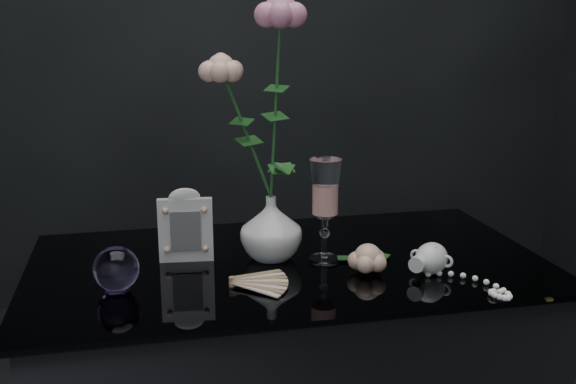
{
  "coord_description": "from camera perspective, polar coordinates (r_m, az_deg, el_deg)",
  "views": [
    {
      "loc": [
        -0.29,
        -1.23,
        1.24
      ],
      "look_at": [
        -0.01,
        0.0,
        0.92
      ],
      "focal_mm": 42.0,
      "sensor_mm": 36.0,
      "label": 1
    }
  ],
  "objects": [
    {
      "name": "roses",
      "position": [
        1.33,
        -2.25,
        7.79
      ],
      "size": [
        0.2,
        0.11,
        0.45
      ],
      "color": "#EAAB94",
      "rests_on": "vase"
    },
    {
      "name": "paperweight",
      "position": [
        1.28,
        -14.33,
        -6.32
      ],
      "size": [
        0.1,
        0.1,
        0.08
      ],
      "primitive_type": null,
      "rotation": [
        0.0,
        0.0,
        -0.21
      ],
      "color": "#9D81D2",
      "rests_on": "table"
    },
    {
      "name": "loose_rose",
      "position": [
        1.34,
        6.78,
        -5.58
      ],
      "size": [
        0.18,
        0.21,
        0.06
      ],
      "primitive_type": null,
      "rotation": [
        0.0,
        0.0,
        0.38
      ],
      "color": "#DFAD90",
      "rests_on": "table"
    },
    {
      "name": "pearl_jar",
      "position": [
        1.35,
        12.05,
        -5.4
      ],
      "size": [
        0.31,
        0.31,
        0.06
      ],
      "primitive_type": null,
      "rotation": [
        0.0,
        0.0,
        -0.77
      ],
      "color": "silver",
      "rests_on": "table"
    },
    {
      "name": "wine_glass",
      "position": [
        1.37,
        3.15,
        -1.61
      ],
      "size": [
        0.09,
        0.09,
        0.21
      ],
      "primitive_type": null,
      "rotation": [
        0.0,
        0.0,
        -0.42
      ],
      "color": "white",
      "rests_on": "table"
    },
    {
      "name": "picture_frame",
      "position": [
        1.39,
        -8.67,
        -2.76
      ],
      "size": [
        0.12,
        0.1,
        0.15
      ],
      "primitive_type": null,
      "rotation": [
        0.0,
        0.0,
        -0.11
      ],
      "color": "silver",
      "rests_on": "table"
    },
    {
      "name": "paper_fan",
      "position": [
        1.27,
        -4.74,
        -7.5
      ],
      "size": [
        0.25,
        0.23,
        0.02
      ],
      "primitive_type": null,
      "rotation": [
        0.0,
        0.0,
        -0.35
      ],
      "color": "beige",
      "rests_on": "table"
    },
    {
      "name": "vase",
      "position": [
        1.39,
        -1.44,
        -3.07
      ],
      "size": [
        0.14,
        0.14,
        0.13
      ],
      "primitive_type": "imported",
      "rotation": [
        0.0,
        0.0,
        -0.1
      ],
      "color": "white",
      "rests_on": "table"
    }
  ]
}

